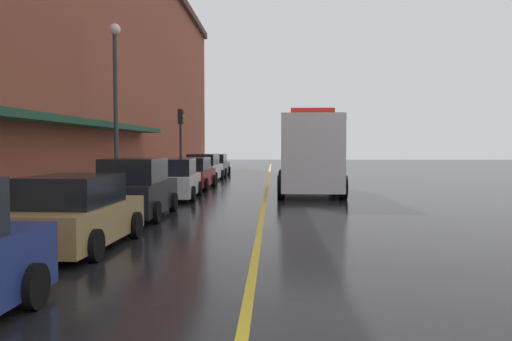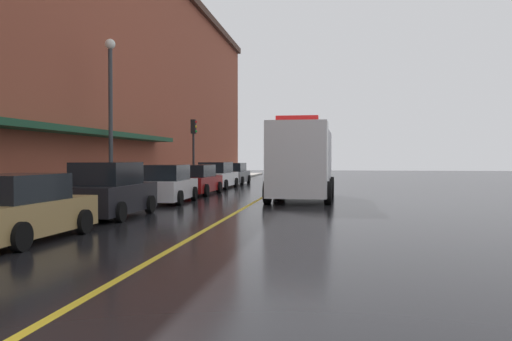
# 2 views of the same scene
# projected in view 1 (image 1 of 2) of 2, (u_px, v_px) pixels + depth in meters

# --- Properties ---
(ground_plane) EXTENTS (112.00, 112.00, 0.00)m
(ground_plane) POSITION_uv_depth(u_px,v_px,m) (267.00, 187.00, 28.99)
(ground_plane) COLOR black
(sidewalk_left) EXTENTS (2.40, 70.00, 0.15)m
(sidewalk_left) POSITION_uv_depth(u_px,v_px,m) (153.00, 185.00, 29.19)
(sidewalk_left) COLOR #9E9B93
(sidewalk_left) RESTS_ON ground
(lane_center_stripe) EXTENTS (0.16, 70.00, 0.01)m
(lane_center_stripe) POSITION_uv_depth(u_px,v_px,m) (267.00, 187.00, 28.99)
(lane_center_stripe) COLOR gold
(lane_center_stripe) RESTS_ON ground
(brick_building_left) EXTENTS (13.67, 64.00, 14.67)m
(brick_building_left) POSITION_uv_depth(u_px,v_px,m) (7.00, 49.00, 28.09)
(brick_building_left) COLOR brown
(brick_building_left) RESTS_ON ground
(parked_car_1) EXTENTS (2.13, 4.38, 1.61)m
(parked_car_1) POSITION_uv_depth(u_px,v_px,m) (76.00, 214.00, 11.67)
(parked_car_1) COLOR #A5844C
(parked_car_1) RESTS_ON ground
(parked_car_2) EXTENTS (2.05, 4.36, 1.85)m
(parked_car_2) POSITION_uv_depth(u_px,v_px,m) (136.00, 190.00, 16.84)
(parked_car_2) COLOR black
(parked_car_2) RESTS_ON ground
(parked_car_3) EXTENTS (2.25, 4.56, 1.69)m
(parked_car_3) POSITION_uv_depth(u_px,v_px,m) (173.00, 180.00, 22.60)
(parked_car_3) COLOR silver
(parked_car_3) RESTS_ON ground
(parked_car_4) EXTENTS (2.18, 4.67, 1.62)m
(parked_car_4) POSITION_uv_depth(u_px,v_px,m) (192.00, 174.00, 27.95)
(parked_car_4) COLOR maroon
(parked_car_4) RESTS_ON ground
(parked_car_5) EXTENTS (2.21, 4.96, 1.72)m
(parked_car_5) POSITION_uv_depth(u_px,v_px,m) (204.00, 168.00, 33.78)
(parked_car_5) COLOR silver
(parked_car_5) RESTS_ON ground
(parked_car_6) EXTENTS (2.14, 4.80, 1.62)m
(parked_car_6) POSITION_uv_depth(u_px,v_px,m) (214.00, 166.00, 39.36)
(parked_car_6) COLOR #595B60
(parked_car_6) RESTS_ON ground
(box_truck) EXTENTS (3.07, 7.57, 3.81)m
(box_truck) POSITION_uv_depth(u_px,v_px,m) (310.00, 155.00, 25.07)
(box_truck) COLOR silver
(box_truck) RESTS_ON ground
(parking_meter_2) EXTENTS (0.14, 0.18, 1.33)m
(parking_meter_2) POSITION_uv_depth(u_px,v_px,m) (185.00, 164.00, 34.44)
(parking_meter_2) COLOR #4C4C51
(parking_meter_2) RESTS_ON sidewalk_left
(street_lamp_left) EXTENTS (0.44, 0.44, 6.94)m
(street_lamp_left) POSITION_uv_depth(u_px,v_px,m) (116.00, 92.00, 21.33)
(street_lamp_left) COLOR #33383D
(street_lamp_left) RESTS_ON sidewalk_left
(traffic_light_near) EXTENTS (0.38, 0.36, 4.30)m
(traffic_light_near) POSITION_uv_depth(u_px,v_px,m) (181.00, 131.00, 32.49)
(traffic_light_near) COLOR #232326
(traffic_light_near) RESTS_ON sidewalk_left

